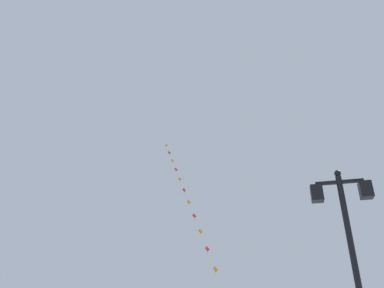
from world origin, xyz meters
name	(u,v)px	position (x,y,z in m)	size (l,w,h in m)	color
twin_lantern_lamp_post	(349,237)	(1.94, 9.17, 3.62)	(1.40, 0.28, 5.26)	black
kite_train	(192,209)	(-6.47, 29.34, 11.00)	(10.03, 16.17, 21.46)	brown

